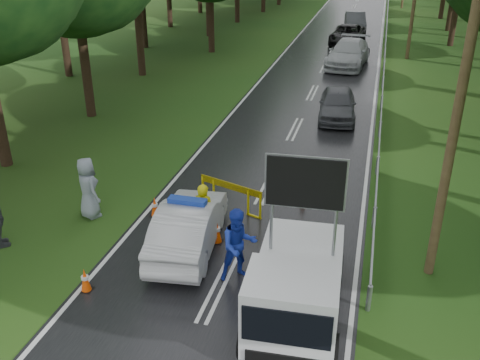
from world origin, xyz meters
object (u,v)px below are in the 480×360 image
(officer, at_px, (204,213))
(queue_car_second, at_px, (348,53))
(work_truck, at_px, (296,286))
(queue_car_first, at_px, (337,104))
(civilian, at_px, (239,245))
(barrier, at_px, (231,190))
(police_sedan, at_px, (189,226))
(queue_car_third, at_px, (348,35))
(queue_car_fourth, at_px, (355,22))

(officer, relative_size, queue_car_second, 0.32)
(work_truck, relative_size, queue_car_first, 1.11)
(officer, relative_size, civilian, 0.92)
(queue_car_first, bearing_deg, barrier, -108.29)
(civilian, bearing_deg, barrier, 77.95)
(work_truck, bearing_deg, queue_car_first, 88.51)
(police_sedan, bearing_deg, work_truck, 138.81)
(queue_car_third, xyz_separation_m, queue_car_fourth, (0.20, 6.07, 0.06))
(barrier, xyz_separation_m, queue_car_second, (2.18, 20.82, 0.09))
(police_sedan, height_order, queue_car_third, police_sedan)
(civilian, relative_size, queue_car_first, 0.48)
(officer, distance_m, queue_car_third, 30.23)
(police_sedan, relative_size, queue_car_first, 1.06)
(civilian, xyz_separation_m, queue_car_third, (0.42, 31.67, -0.29))
(barrier, height_order, queue_car_fourth, queue_car_fourth)
(queue_car_second, height_order, queue_car_fourth, queue_car_second)
(police_sedan, relative_size, civilian, 2.24)
(barrier, xyz_separation_m, civilian, (1.18, -3.50, 0.27))
(barrier, bearing_deg, civilian, -51.57)
(work_truck, bearing_deg, barrier, 117.66)
(work_truck, distance_m, queue_car_fourth, 39.07)
(work_truck, xyz_separation_m, queue_car_first, (-0.39, 14.86, -0.27))
(queue_car_first, height_order, queue_car_second, queue_car_second)
(police_sedan, bearing_deg, queue_car_third, -100.46)
(queue_car_first, relative_size, queue_car_second, 0.74)
(queue_car_third, bearing_deg, civilian, -87.04)
(work_truck, xyz_separation_m, queue_car_second, (-0.68, 25.64, -0.16))
(police_sedan, height_order, civilian, civilian)
(barrier, bearing_deg, queue_car_fourth, 106.75)
(police_sedan, relative_size, queue_car_third, 0.87)
(queue_car_first, bearing_deg, queue_car_fourth, 87.08)
(work_truck, height_order, barrier, work_truck)
(officer, height_order, civilian, civilian)
(queue_car_second, xyz_separation_m, queue_car_third, (-0.58, 7.35, -0.11))
(police_sedan, distance_m, work_truck, 4.14)
(police_sedan, height_order, barrier, police_sedan)
(officer, relative_size, queue_car_third, 0.36)
(police_sedan, distance_m, queue_car_third, 30.71)
(police_sedan, xyz_separation_m, queue_car_second, (2.72, 23.29, 0.11))
(work_truck, height_order, queue_car_first, work_truck)
(officer, distance_m, queue_car_first, 12.34)
(work_truck, relative_size, officer, 2.54)
(barrier, distance_m, queue_car_first, 10.34)
(barrier, relative_size, queue_car_third, 0.43)
(police_sedan, height_order, work_truck, work_truck)
(police_sedan, xyz_separation_m, queue_car_fourth, (2.34, 36.70, 0.05))
(civilian, bearing_deg, queue_car_first, 53.86)
(officer, distance_m, civilian, 2.07)
(barrier, distance_m, queue_car_third, 28.22)
(work_truck, bearing_deg, civilian, 138.73)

